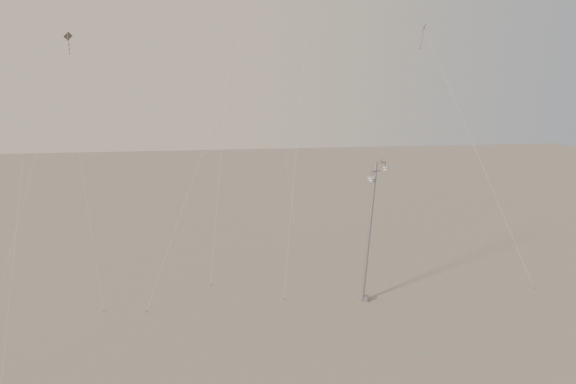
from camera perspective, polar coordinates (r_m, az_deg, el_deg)
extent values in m
plane|color=gray|center=(24.47, 0.93, -18.92)|extent=(160.00, 160.00, 0.00)
cylinder|color=gray|center=(29.27, 9.93, -13.16)|extent=(0.44, 0.44, 0.30)
cylinder|color=gray|center=(27.69, 10.27, -5.21)|extent=(0.71, 0.18, 8.80)
cylinder|color=gray|center=(26.85, 11.71, 3.94)|extent=(0.14, 0.14, 0.18)
cylinder|color=gray|center=(27.08, 11.98, 3.68)|extent=(0.44, 0.36, 0.07)
cylinder|color=gray|center=(27.32, 12.24, 3.42)|extent=(0.06, 0.06, 0.30)
ellipsoid|color=beige|center=(27.34, 12.22, 3.11)|extent=(0.52, 0.52, 0.18)
cylinder|color=gray|center=(26.78, 11.11, 2.64)|extent=(0.60, 0.20, 0.07)
cylinder|color=gray|center=(26.66, 10.55, 2.18)|extent=(0.06, 0.06, 0.40)
ellipsoid|color=beige|center=(26.70, 10.53, 1.76)|extent=(0.52, 0.52, 0.18)
cylinder|color=gray|center=(29.77, -22.35, -13.73)|extent=(0.06, 0.06, 0.10)
cylinder|color=beige|center=(29.96, -7.66, 13.99)|extent=(10.62, 9.09, 27.00)
cylinder|color=gray|center=(28.81, -17.53, -14.25)|extent=(0.06, 0.06, 0.10)
cylinder|color=beige|center=(34.88, 2.40, 20.35)|extent=(5.87, 16.37, 34.83)
cylinder|color=gray|center=(29.00, -0.53, -13.43)|extent=(0.06, 0.06, 0.10)
cylinder|color=beige|center=(21.93, -30.34, 6.95)|extent=(1.29, 9.29, 22.48)
cube|color=#342D2B|center=(38.61, 16.90, 19.34)|extent=(0.36, 0.81, 0.77)
cylinder|color=#342D2B|center=(38.43, 16.60, 17.91)|extent=(0.20, 0.05, 1.26)
cylinder|color=beige|center=(35.16, 22.62, 5.23)|extent=(4.28, 9.99, 17.58)
cylinder|color=gray|center=(34.56, 28.76, -10.64)|extent=(0.06, 0.06, 0.10)
cylinder|color=beige|center=(38.75, -2.23, 18.13)|extent=(4.43, 0.19, 32.86)
cylinder|color=gray|center=(41.04, 1.03, -5.41)|extent=(0.06, 0.06, 0.10)
cube|color=#342D2B|center=(33.88, -26.16, 17.34)|extent=(0.58, 0.13, 0.56)
cylinder|color=#342D2B|center=(33.96, -26.04, 16.17)|extent=(0.07, 0.15, 0.88)
cylinder|color=beige|center=(27.86, -29.99, 1.36)|extent=(1.47, 13.69, 16.24)
cylinder|color=beige|center=(34.81, -7.70, 14.32)|extent=(3.39, 12.45, 27.62)
cylinder|color=gray|center=(31.32, -9.81, -11.56)|extent=(0.06, 0.06, 0.10)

